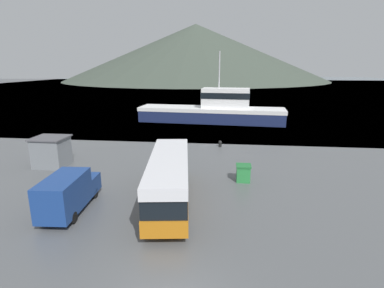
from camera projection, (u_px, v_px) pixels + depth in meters
name	position (u px, v px, depth m)	size (l,w,h in m)	color
water_surface	(222.00, 84.00, 150.70)	(240.00, 240.00, 0.00)	slate
hill_backdrop	(196.00, 53.00, 195.21)	(166.49, 166.49, 35.15)	#3D473D
tour_bus	(169.00, 178.00, 19.63)	(3.77, 10.47, 3.14)	#B26614
delivery_van	(68.00, 192.00, 18.53)	(2.27, 5.74, 2.46)	navy
fishing_boat	(214.00, 110.00, 48.55)	(23.80, 7.04, 11.14)	#19234C
storage_bin	(243.00, 173.00, 23.61)	(1.15, 1.08, 1.36)	#287F3D
dock_kiosk	(51.00, 152.00, 27.08)	(2.93, 2.68, 2.71)	slate
mooring_bollard	(220.00, 143.00, 33.85)	(0.40, 0.40, 0.72)	black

